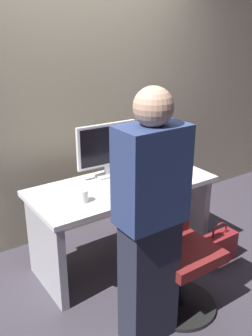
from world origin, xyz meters
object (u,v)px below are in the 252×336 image
at_px(person_at_desk, 150,223).
at_px(mouse, 164,177).
at_px(book_stack, 154,161).
at_px(office_chair, 178,253).
at_px(monitor, 107,147).
at_px(cell_phone, 176,178).
at_px(keyboard, 135,188).
at_px(cup_near_keyboard, 83,196).
at_px(handbag, 218,247).
at_px(desk, 123,207).

bearing_deg(person_at_desk, mouse, 44.82).
relative_size(mouse, book_stack, 0.44).
relative_size(office_chair, monitor, 1.74).
xyz_separation_m(book_stack, cell_phone, (0.03, -0.27, -0.07)).
bearing_deg(book_stack, office_chair, -116.67).
distance_m(monitor, keyboard, 0.44).
xyz_separation_m(cup_near_keyboard, handbag, (1.09, -0.37, -0.63)).
bearing_deg(cup_near_keyboard, handbag, -19.06).
xyz_separation_m(keyboard, cup_near_keyboard, (-0.45, 0.03, 0.04)).
xyz_separation_m(office_chair, book_stack, (0.39, 0.78, 0.37)).
bearing_deg(cell_phone, handbag, -41.27).
bearing_deg(desk, cell_phone, -20.44).
height_order(desk, keyboard, keyboard).
distance_m(monitor, mouse, 0.54).
height_order(office_chair, person_at_desk, person_at_desk).
relative_size(mouse, cup_near_keyboard, 1.06).
bearing_deg(mouse, cell_phone, -19.07).
distance_m(keyboard, cup_near_keyboard, 0.45).
height_order(office_chair, handbag, office_chair).
bearing_deg(cell_phone, office_chair, -114.68).
relative_size(person_at_desk, mouse, 16.39).
height_order(desk, mouse, mouse).
height_order(person_at_desk, book_stack, person_at_desk).
relative_size(office_chair, person_at_desk, 0.57).
height_order(cup_near_keyboard, handbag, cup_near_keyboard).
distance_m(keyboard, cell_phone, 0.41).
height_order(book_stack, handbag, book_stack).
relative_size(office_chair, keyboard, 2.19).
xyz_separation_m(desk, cup_near_keyboard, (-0.43, -0.12, 0.26)).
bearing_deg(keyboard, monitor, 95.77).
xyz_separation_m(office_chair, monitor, (-0.03, 0.88, 0.55)).
xyz_separation_m(mouse, cell_phone, (0.10, -0.03, -0.01)).
relative_size(desk, keyboard, 3.52).
distance_m(office_chair, keyboard, 0.61).
bearing_deg(mouse, book_stack, 73.55).
xyz_separation_m(keyboard, book_stack, (0.39, 0.26, 0.06)).
bearing_deg(book_stack, cup_near_keyboard, -164.81).
relative_size(desk, mouse, 15.14).
height_order(monitor, mouse, monitor).
xyz_separation_m(keyboard, handbag, (0.64, -0.34, -0.60)).
distance_m(person_at_desk, monitor, 1.07).
bearing_deg(monitor, cup_near_keyboard, -141.49).
height_order(monitor, cup_near_keyboard, monitor).
bearing_deg(monitor, desk, -86.08).
distance_m(office_chair, mouse, 0.71).
bearing_deg(desk, mouse, -20.83).
xyz_separation_m(monitor, keyboard, (0.03, -0.36, -0.25)).
height_order(keyboard, book_stack, book_stack).
bearing_deg(cup_near_keyboard, person_at_desk, -82.86).
distance_m(mouse, cell_phone, 0.10).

